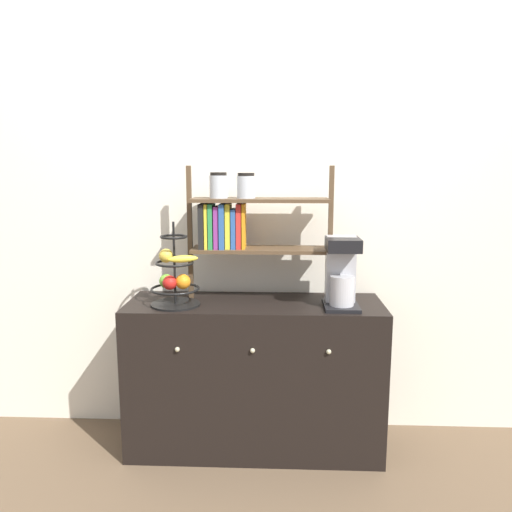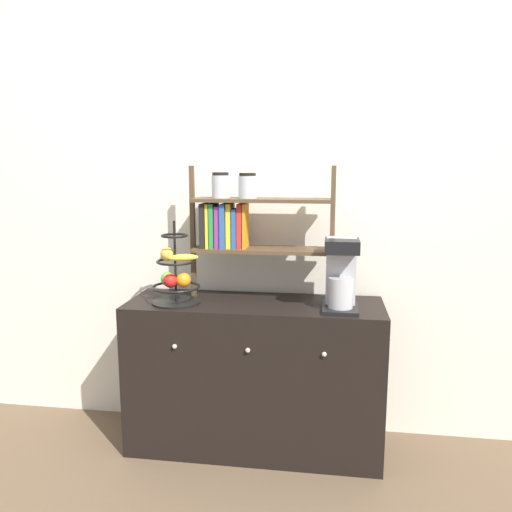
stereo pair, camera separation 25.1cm
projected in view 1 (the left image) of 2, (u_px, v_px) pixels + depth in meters
ground_plane at (253, 468)px, 2.48m from camera, size 12.00×12.00×0.00m
wall_back at (257, 200)px, 2.73m from camera, size 7.00×0.05×2.60m
sideboard at (255, 375)px, 2.63m from camera, size 1.31×0.46×0.79m
coffee_maker at (341, 272)px, 2.46m from camera, size 0.17×0.23×0.35m
fruit_stand at (174, 278)px, 2.49m from camera, size 0.25×0.25×0.42m
shelf_hutch at (238, 220)px, 2.56m from camera, size 0.75×0.20×0.69m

